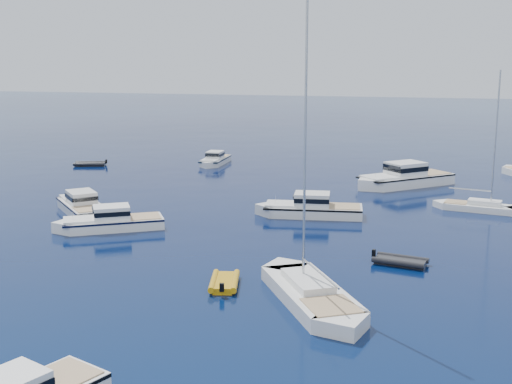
# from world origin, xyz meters

# --- Properties ---
(ground) EXTENTS (400.00, 400.00, 0.00)m
(ground) POSITION_xyz_m (0.00, 0.00, 0.00)
(ground) COLOR #07234B
(ground) RESTS_ON ground
(motor_cruiser_left) EXTENTS (8.86, 6.83, 2.29)m
(motor_cruiser_left) POSITION_xyz_m (-11.20, 21.39, 0.00)
(motor_cruiser_left) COLOR white
(motor_cruiser_left) RESTS_ON ground
(motor_cruiser_centre) EXTENTS (9.66, 4.12, 2.46)m
(motor_cruiser_centre) POSITION_xyz_m (2.43, 29.59, 0.00)
(motor_cruiser_centre) COLOR silver
(motor_cruiser_centre) RESTS_ON ground
(motor_cruiser_far_l) EXTENTS (8.12, 8.26, 2.33)m
(motor_cruiser_far_l) POSITION_xyz_m (-16.14, 25.86, 0.00)
(motor_cruiser_far_l) COLOR silver
(motor_cruiser_far_l) RESTS_ON ground
(motor_cruiser_distant) EXTENTS (10.96, 10.64, 3.07)m
(motor_cruiser_distant) POSITION_xyz_m (9.05, 44.74, 0.00)
(motor_cruiser_distant) COLOR white
(motor_cruiser_distant) RESTS_ON ground
(motor_cruiser_horizon) EXTENTS (2.64, 7.70, 2.00)m
(motor_cruiser_horizon) POSITION_xyz_m (-13.68, 52.83, 0.00)
(motor_cruiser_horizon) COLOR silver
(motor_cruiser_horizon) RESTS_ON ground
(sailboat_mid_r) EXTENTS (8.64, 11.51, 17.10)m
(sailboat_mid_r) POSITION_xyz_m (6.11, 10.72, 0.00)
(sailboat_mid_r) COLOR silver
(sailboat_mid_r) RESTS_ON ground
(sailboat_centre) EXTENTS (8.51, 3.59, 12.13)m
(sailboat_centre) POSITION_xyz_m (15.91, 35.26, 0.00)
(sailboat_centre) COLOR white
(sailboat_centre) RESTS_ON ground
(tender_yellow) EXTENTS (2.62, 3.72, 0.95)m
(tender_yellow) POSITION_xyz_m (0.99, 11.74, 0.00)
(tender_yellow) COLOR #BE880B
(tender_yellow) RESTS_ON ground
(tender_grey_near) EXTENTS (3.73, 2.53, 0.95)m
(tender_grey_near) POSITION_xyz_m (10.32, 18.39, 0.00)
(tender_grey_near) COLOR black
(tender_grey_near) RESTS_ON ground
(tender_grey_far) EXTENTS (4.33, 3.21, 0.95)m
(tender_grey_far) POSITION_xyz_m (-27.63, 47.75, 0.00)
(tender_grey_far) COLOR black
(tender_grey_far) RESTS_ON ground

